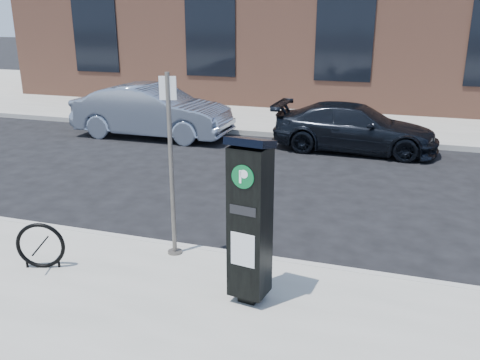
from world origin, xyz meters
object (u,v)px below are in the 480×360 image
at_px(parking_kiosk, 250,220).
at_px(car_dark, 355,128).
at_px(bike_rack, 41,246).
at_px(sign_pole, 171,168).
at_px(car_silver, 152,111).

xyz_separation_m(parking_kiosk, car_dark, (0.41, 8.36, -0.60)).
distance_m(bike_rack, car_dark, 9.12).
distance_m(parking_kiosk, sign_pole, 1.72).
height_order(sign_pole, car_silver, sign_pole).
bearing_deg(sign_pole, car_dark, 62.87).
height_order(parking_kiosk, bike_rack, parking_kiosk).
height_order(bike_rack, car_silver, car_silver).
xyz_separation_m(bike_rack, car_dark, (3.44, 8.45, 0.15)).
relative_size(sign_pole, car_silver, 0.57).
relative_size(bike_rack, car_silver, 0.14).
relative_size(parking_kiosk, car_dark, 0.49).
bearing_deg(car_dark, sign_pole, 167.28).
distance_m(sign_pole, car_silver, 8.34).
height_order(sign_pole, bike_rack, sign_pole).
xyz_separation_m(parking_kiosk, bike_rack, (-3.03, -0.09, -0.75)).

